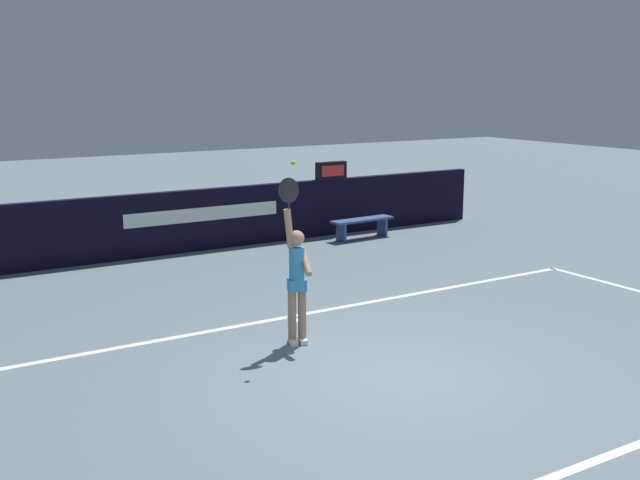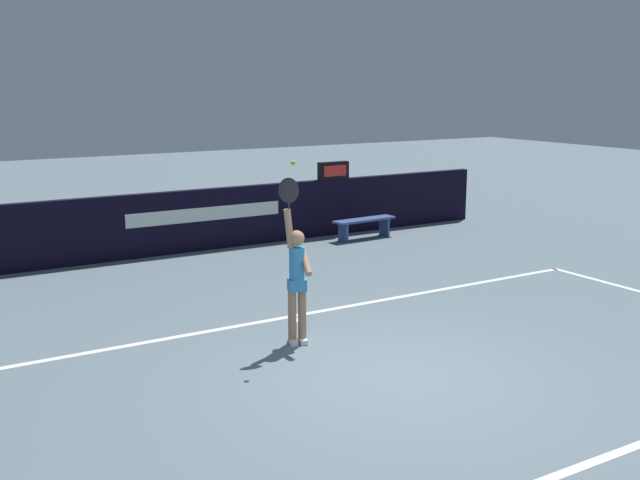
{
  "view_description": "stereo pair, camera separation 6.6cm",
  "coord_description": "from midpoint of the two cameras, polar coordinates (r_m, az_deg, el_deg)",
  "views": [
    {
      "loc": [
        -5.43,
        -6.97,
        3.55
      ],
      "look_at": [
        -0.27,
        1.47,
        1.48
      ],
      "focal_mm": 42.56,
      "sensor_mm": 36.0,
      "label": 1
    },
    {
      "loc": [
        -5.38,
        -7.0,
        3.55
      ],
      "look_at": [
        -0.27,
        1.47,
        1.48
      ],
      "focal_mm": 42.56,
      "sensor_mm": 36.0,
      "label": 2
    }
  ],
  "objects": [
    {
      "name": "ground_plane",
      "position": [
        9.52,
        5.92,
        -10.13
      ],
      "size": [
        60.0,
        60.0,
        0.0
      ],
      "primitive_type": "plane",
      "color": "slate"
    },
    {
      "name": "tennis_ball",
      "position": [
        9.74,
        -2.23,
        5.8
      ],
      "size": [
        0.07,
        0.07,
        0.07
      ],
      "color": "#CFE32D"
    },
    {
      "name": "tennis_player",
      "position": [
        10.32,
        -1.95,
        -2.77
      ],
      "size": [
        0.44,
        0.46,
        2.31
      ],
      "color": "#9E795C",
      "rests_on": "ground"
    },
    {
      "name": "court_lines",
      "position": [
        9.58,
        5.59,
        -9.95
      ],
      "size": [
        11.84,
        5.6,
        0.0
      ],
      "color": "white",
      "rests_on": "ground"
    },
    {
      "name": "courtside_bench_near",
      "position": [
        17.45,
        3.08,
        1.27
      ],
      "size": [
        1.6,
        0.46,
        0.47
      ],
      "color": "#374B83",
      "rests_on": "ground"
    },
    {
      "name": "back_wall",
      "position": [
        16.14,
        -11.34,
        1.27
      ],
      "size": [
        16.09,
        0.19,
        1.32
      ],
      "color": "black",
      "rests_on": "ground"
    },
    {
      "name": "speed_display",
      "position": [
        17.75,
        0.73,
        5.26
      ],
      "size": [
        0.77,
        0.17,
        0.41
      ],
      "color": "black",
      "rests_on": "back_wall"
    }
  ]
}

